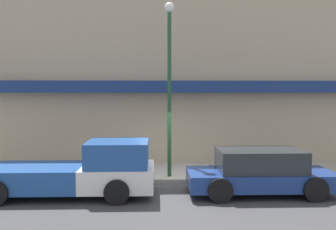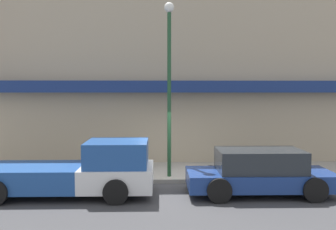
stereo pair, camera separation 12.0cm
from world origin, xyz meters
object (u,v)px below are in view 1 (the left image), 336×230
fire_hydrant (232,165)px  street_lamp (169,70)px  parked_car (260,172)px  pickup_truck (78,172)px

fire_hydrant → street_lamp: bearing=-177.3°
parked_car → street_lamp: street_lamp is taller
pickup_truck → fire_hydrant: pickup_truck is taller
pickup_truck → parked_car: (5.72, 0.00, -0.06)m
pickup_truck → fire_hydrant: 5.67m
fire_hydrant → parked_car: bearing=-77.9°
pickup_truck → parked_car: size_ratio=1.22×
fire_hydrant → street_lamp: (-2.35, -0.11, 3.48)m
pickup_truck → street_lamp: 4.78m
pickup_truck → parked_car: pickup_truck is taller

